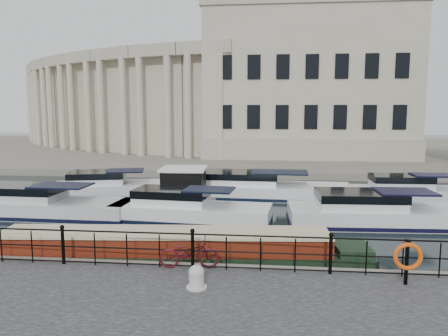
# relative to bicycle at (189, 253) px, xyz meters

# --- Properties ---
(ground_plane) EXTENTS (160.00, 160.00, 0.00)m
(ground_plane) POSITION_rel_bicycle_xyz_m (0.11, 2.21, -1.02)
(ground_plane) COLOR black
(ground_plane) RESTS_ON ground
(far_bank) EXTENTS (120.00, 42.00, 0.55)m
(far_bank) POSITION_rel_bicycle_xyz_m (0.11, 41.21, -0.74)
(far_bank) COLOR #6B665B
(far_bank) RESTS_ON ground_plane
(railing) EXTENTS (24.14, 0.14, 1.22)m
(railing) POSITION_rel_bicycle_xyz_m (0.11, -0.04, 0.18)
(railing) COLOR black
(railing) RESTS_ON near_quay
(civic_building) EXTENTS (53.55, 31.84, 16.85)m
(civic_building) POSITION_rel_bicycle_xyz_m (-0.89, 36.92, 6.02)
(civic_building) COLOR #ADA38C
(civic_building) RESTS_ON far_bank
(bicycle) EXTENTS (1.84, 0.83, 0.93)m
(bicycle) POSITION_rel_bicycle_xyz_m (0.00, 0.00, 0.00)
(bicycle) COLOR #460C15
(bicycle) RESTS_ON near_quay
(mooring_bollard) EXTENTS (0.56, 0.56, 0.63)m
(mooring_bollard) POSITION_rel_bicycle_xyz_m (0.46, -1.43, -0.17)
(mooring_bollard) COLOR #B5B5B1
(mooring_bollard) RESTS_ON near_quay
(life_ring_post) EXTENTS (0.77, 0.20, 1.25)m
(life_ring_post) POSITION_rel_bicycle_xyz_m (6.03, -0.70, 0.32)
(life_ring_post) COLOR black
(life_ring_post) RESTS_ON near_quay
(narrowboat) EXTENTS (13.84, 2.89, 1.51)m
(narrowboat) POSITION_rel_bicycle_xyz_m (-1.12, 1.60, -0.65)
(narrowboat) COLOR black
(narrowboat) RESTS_ON ground_plane
(harbour_hut) EXTENTS (3.37, 2.84, 2.20)m
(harbour_hut) POSITION_rel_bicycle_xyz_m (-2.24, 10.71, -0.06)
(harbour_hut) COLOR #6B665B
(harbour_hut) RESTS_ON ground_plane
(cabin_cruisers) EXTENTS (27.73, 9.35, 1.99)m
(cabin_cruisers) POSITION_rel_bicycle_xyz_m (0.06, 10.56, -0.65)
(cabin_cruisers) COLOR silver
(cabin_cruisers) RESTS_ON ground_plane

